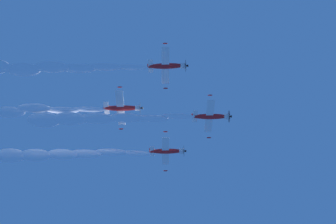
{
  "coord_description": "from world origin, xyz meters",
  "views": [
    {
      "loc": [
        -24.62,
        22.99,
        1.73
      ],
      "look_at": [
        5.87,
        3.41,
        70.65
      ],
      "focal_mm": 41.5,
      "sensor_mm": 36.0,
      "label": 1
    }
  ],
  "objects": [
    {
      "name": "airplane_slot_tail",
      "position": [
        10.04,
        11.45,
        70.73
      ],
      "size": [
        8.11,
        7.75,
        2.88
      ],
      "color": "red"
    },
    {
      "name": "smoke_trail_right_wingman",
      "position": [
        11.69,
        29.66,
        71.16
      ],
      "size": [
        19.01,
        29.15,
        3.5
      ],
      "color": "white"
    },
    {
      "name": "airplane_right_wingman",
      "position": [
        -1.81,
        8.39,
        72.42
      ],
      "size": [
        8.0,
        7.79,
        3.25
      ],
      "color": "red"
    },
    {
      "name": "smoke_trail_left_wingman",
      "position": [
        27.6,
        19.45,
        69.68
      ],
      "size": [
        19.27,
        29.21,
        4.02
      ],
      "color": "white"
    },
    {
      "name": "airplane_left_wingman",
      "position": [
        14.07,
        -1.78,
        71.12
      ],
      "size": [
        7.98,
        7.77,
        3.17
      ],
      "color": "red"
    },
    {
      "name": "airplane_lead",
      "position": [
        1.57,
        -4.19,
        69.66
      ],
      "size": [
        8.0,
        7.76,
        3.06
      ],
      "color": "red"
    },
    {
      "name": "smoke_trail_lead",
      "position": [
        15.1,
        17.14,
        68.41
      ],
      "size": [
        19.71,
        28.84,
        3.53
      ],
      "color": "white"
    }
  ]
}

